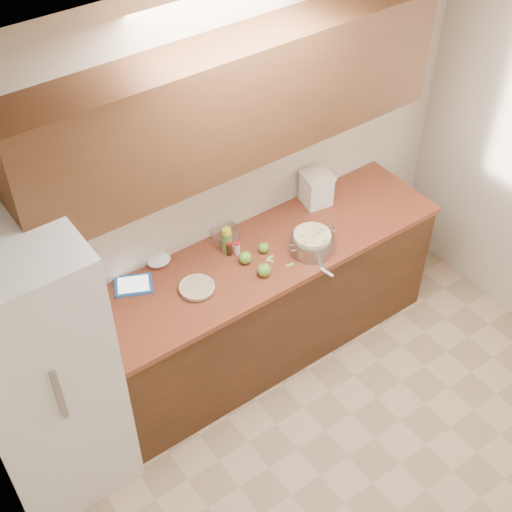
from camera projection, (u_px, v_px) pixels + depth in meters
room_shell at (437, 375)px, 3.29m from camera, size 3.60×3.60×3.60m
counter_run at (253, 308)px, 4.74m from camera, size 2.64×0.68×0.92m
upper_cabinets at (235, 102)px, 3.82m from camera, size 2.60×0.34×0.70m
fridge at (38, 372)px, 3.81m from camera, size 0.70×0.70×1.80m
pie at (197, 288)px, 4.21m from camera, size 0.22×0.22×0.04m
colander at (312, 243)px, 4.44m from camera, size 0.36×0.27×0.14m
flour_canister at (316, 188)px, 4.75m from camera, size 0.22×0.22×0.23m
tablet at (133, 285)px, 4.25m from camera, size 0.28×0.25×0.02m
paring_knife at (326, 271)px, 4.33m from camera, size 0.05×0.20×0.02m
lemon_bottle at (227, 241)px, 4.42m from camera, size 0.07×0.07×0.18m
cinnamon_shaker at (237, 248)px, 4.43m from camera, size 0.04×0.04×0.09m
vanilla_bottle at (229, 249)px, 4.42m from camera, size 0.03×0.03×0.10m
mixing_bowl at (226, 233)px, 4.54m from camera, size 0.19×0.19×0.07m
paper_towel at (159, 260)px, 4.37m from camera, size 0.19×0.17×0.06m
apple_left at (245, 257)px, 4.37m from camera, size 0.08×0.08×0.09m
apple_center at (263, 248)px, 4.45m from camera, size 0.07×0.07×0.08m
apple_front at (264, 270)px, 4.29m from camera, size 0.09×0.09×0.10m
peel_a at (270, 257)px, 4.43m from camera, size 0.05×0.02×0.00m
peel_b at (290, 265)px, 4.38m from camera, size 0.05×0.03×0.00m
peel_c at (270, 261)px, 4.41m from camera, size 0.04×0.05×0.00m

